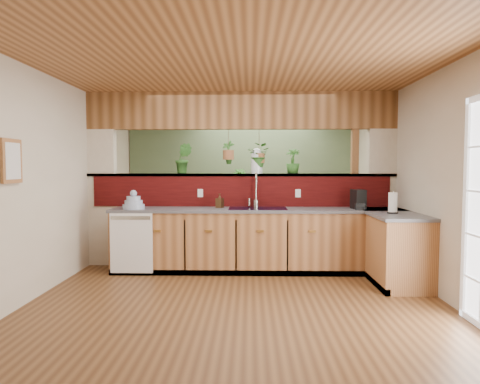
{
  "coord_description": "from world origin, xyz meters",
  "views": [
    {
      "loc": [
        0.14,
        -5.07,
        1.49
      ],
      "look_at": [
        0.0,
        0.7,
        1.15
      ],
      "focal_mm": 32.0,
      "sensor_mm": 36.0,
      "label": 1
    }
  ],
  "objects_px": {
    "coffee_maker": "(358,200)",
    "soap_dispenser": "(220,201)",
    "paper_towel": "(393,203)",
    "glass_jar": "(257,161)",
    "shelving_console": "(225,217)",
    "dish_stack": "(134,203)",
    "faucet": "(256,188)"
  },
  "relations": [
    {
      "from": "paper_towel",
      "to": "glass_jar",
      "type": "distance_m",
      "value": 2.05
    },
    {
      "from": "faucet",
      "to": "dish_stack",
      "type": "distance_m",
      "value": 1.75
    },
    {
      "from": "dish_stack",
      "to": "glass_jar",
      "type": "relative_size",
      "value": 0.81
    },
    {
      "from": "faucet",
      "to": "shelving_console",
      "type": "distance_m",
      "value": 2.3
    },
    {
      "from": "soap_dispenser",
      "to": "paper_towel",
      "type": "distance_m",
      "value": 2.35
    },
    {
      "from": "faucet",
      "to": "dish_stack",
      "type": "bearing_deg",
      "value": -170.94
    },
    {
      "from": "dish_stack",
      "to": "soap_dispenser",
      "type": "bearing_deg",
      "value": 9.2
    },
    {
      "from": "paper_towel",
      "to": "shelving_console",
      "type": "distance_m",
      "value": 3.73
    },
    {
      "from": "paper_towel",
      "to": "shelving_console",
      "type": "relative_size",
      "value": 0.2
    },
    {
      "from": "faucet",
      "to": "coffee_maker",
      "type": "height_order",
      "value": "faucet"
    },
    {
      "from": "shelving_console",
      "to": "soap_dispenser",
      "type": "bearing_deg",
      "value": -68.7
    },
    {
      "from": "soap_dispenser",
      "to": "paper_towel",
      "type": "height_order",
      "value": "paper_towel"
    },
    {
      "from": "coffee_maker",
      "to": "shelving_console",
      "type": "xyz_separation_m",
      "value": [
        -2.01,
        2.34,
        -0.53
      ]
    },
    {
      "from": "dish_stack",
      "to": "soap_dispenser",
      "type": "height_order",
      "value": "dish_stack"
    },
    {
      "from": "dish_stack",
      "to": "paper_towel",
      "type": "height_order",
      "value": "paper_towel"
    },
    {
      "from": "dish_stack",
      "to": "shelving_console",
      "type": "height_order",
      "value": "dish_stack"
    },
    {
      "from": "faucet",
      "to": "glass_jar",
      "type": "distance_m",
      "value": 0.46
    },
    {
      "from": "soap_dispenser",
      "to": "glass_jar",
      "type": "height_order",
      "value": "glass_jar"
    },
    {
      "from": "coffee_maker",
      "to": "shelving_console",
      "type": "distance_m",
      "value": 3.13
    },
    {
      "from": "coffee_maker",
      "to": "glass_jar",
      "type": "relative_size",
      "value": 0.72
    },
    {
      "from": "faucet",
      "to": "coffee_maker",
      "type": "distance_m",
      "value": 1.45
    },
    {
      "from": "coffee_maker",
      "to": "paper_towel",
      "type": "height_order",
      "value": "paper_towel"
    },
    {
      "from": "glass_jar",
      "to": "coffee_maker",
      "type": "bearing_deg",
      "value": -17.23
    },
    {
      "from": "shelving_console",
      "to": "paper_towel",
      "type": "bearing_deg",
      "value": -31.52
    },
    {
      "from": "dish_stack",
      "to": "soap_dispenser",
      "type": "xyz_separation_m",
      "value": [
        1.2,
        0.19,
        0.02
      ]
    },
    {
      "from": "faucet",
      "to": "shelving_console",
      "type": "relative_size",
      "value": 0.37
    },
    {
      "from": "soap_dispenser",
      "to": "shelving_console",
      "type": "bearing_deg",
      "value": 91.56
    },
    {
      "from": "glass_jar",
      "to": "faucet",
      "type": "bearing_deg",
      "value": -94.29
    },
    {
      "from": "coffee_maker",
      "to": "soap_dispenser",
      "type": "bearing_deg",
      "value": 165.98
    },
    {
      "from": "dish_stack",
      "to": "paper_towel",
      "type": "distance_m",
      "value": 3.48
    },
    {
      "from": "dish_stack",
      "to": "shelving_console",
      "type": "distance_m",
      "value": 2.7
    },
    {
      "from": "soap_dispenser",
      "to": "paper_towel",
      "type": "bearing_deg",
      "value": -16.7
    }
  ]
}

